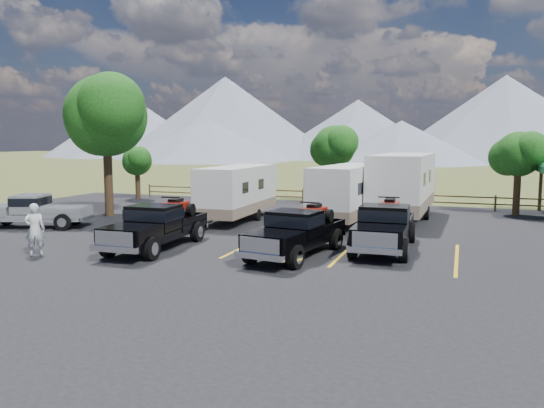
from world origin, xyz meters
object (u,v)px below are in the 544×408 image
(tree_big_nw, at_px, (106,116))
(trailer_center, at_px, (348,193))
(person_a, at_px, (35,229))
(person_b, at_px, (137,223))
(rig_right, at_px, (385,226))
(pickup_silver, at_px, (34,210))
(rig_center, at_px, (297,231))
(rig_left, at_px, (157,225))
(trailer_left, at_px, (238,192))
(trailer_right, at_px, (403,186))

(tree_big_nw, relative_size, trailer_center, 0.92)
(person_a, bearing_deg, trailer_center, -168.19)
(person_a, xyz_separation_m, person_b, (2.08, 3.43, -0.18))
(rig_right, relative_size, pickup_silver, 1.04)
(rig_center, height_order, trailer_center, trailer_center)
(person_b, bearing_deg, person_a, -140.42)
(rig_center, distance_m, person_b, 7.00)
(rig_left, height_order, trailer_center, trailer_center)
(trailer_center, relative_size, person_b, 5.40)
(trailer_center, relative_size, person_a, 4.41)
(trailer_left, xyz_separation_m, person_b, (-1.51, -6.98, -0.71))
(rig_left, xyz_separation_m, trailer_center, (5.76, 8.61, 0.62))
(pickup_silver, bearing_deg, trailer_center, 94.13)
(pickup_silver, bearing_deg, rig_center, 62.94)
(rig_left, height_order, pickup_silver, rig_left)
(rig_center, xyz_separation_m, trailer_right, (2.66, 10.51, 0.92))
(tree_big_nw, xyz_separation_m, rig_center, (13.01, -6.35, -4.65))
(trailer_left, height_order, pickup_silver, trailer_left)
(tree_big_nw, bearing_deg, rig_right, -14.67)
(pickup_silver, bearing_deg, rig_left, 54.57)
(tree_big_nw, bearing_deg, trailer_center, 7.26)
(rig_right, xyz_separation_m, trailer_left, (-8.35, 4.99, 0.56))
(rig_center, relative_size, trailer_center, 0.68)
(rig_right, xyz_separation_m, person_a, (-11.94, -5.42, 0.03))
(tree_big_nw, xyz_separation_m, pickup_silver, (-0.87, -4.63, -4.72))
(tree_big_nw, height_order, rig_right, tree_big_nw)
(person_b, bearing_deg, trailer_right, 27.76)
(pickup_silver, bearing_deg, trailer_right, 98.00)
(rig_left, bearing_deg, person_b, 149.51)
(rig_center, height_order, rig_right, rig_right)
(rig_right, relative_size, trailer_left, 0.71)
(rig_left, bearing_deg, tree_big_nw, 134.99)
(rig_center, xyz_separation_m, rig_right, (2.87, 2.19, 0.04))
(rig_right, bearing_deg, rig_center, -143.88)
(trailer_right, bearing_deg, person_a, -128.81)
(rig_center, bearing_deg, person_b, -173.19)
(trailer_right, relative_size, person_b, 6.34)
(rig_right, relative_size, person_a, 3.03)
(trailer_left, bearing_deg, trailer_right, 20.65)
(rig_left, bearing_deg, pickup_silver, 162.47)
(rig_right, distance_m, trailer_right, 8.37)
(pickup_silver, relative_size, person_b, 3.56)
(rig_center, height_order, person_a, person_a)
(trailer_right, bearing_deg, trailer_left, -156.04)
(pickup_silver, bearing_deg, rig_right, 71.60)
(rig_left, relative_size, trailer_right, 0.58)
(trailer_left, xyz_separation_m, trailer_center, (5.69, 0.86, 0.05))
(pickup_silver, height_order, person_b, pickup_silver)
(rig_center, distance_m, person_a, 9.63)
(trailer_left, height_order, trailer_right, trailer_right)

